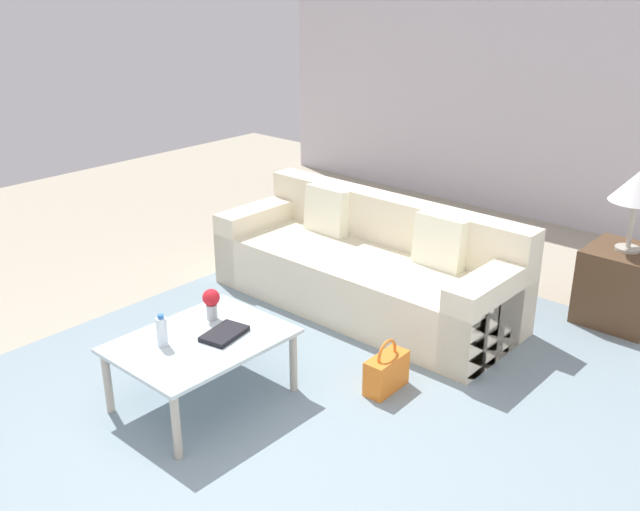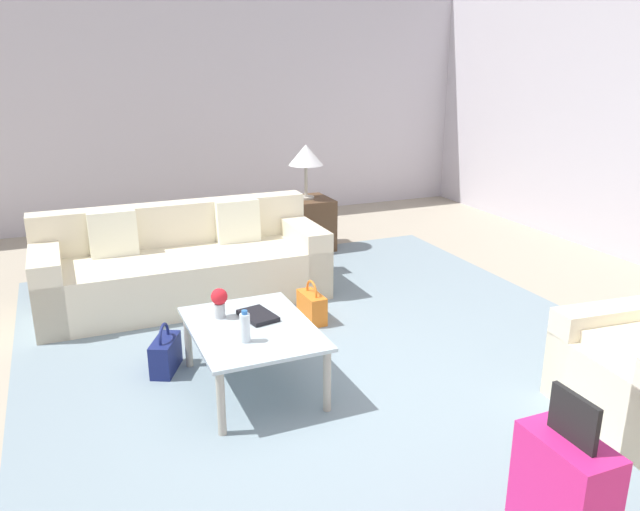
% 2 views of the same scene
% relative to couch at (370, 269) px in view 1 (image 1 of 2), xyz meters
% --- Properties ---
extents(ground_plane, '(12.00, 12.00, 0.00)m').
position_rel_couch_xyz_m(ground_plane, '(2.19, 0.60, -0.29)').
color(ground_plane, '#A89E89').
extents(wall_left, '(0.12, 8.00, 3.10)m').
position_rel_couch_xyz_m(wall_left, '(-2.87, 0.60, 1.26)').
color(wall_left, silver).
rests_on(wall_left, ground).
extents(area_rug, '(5.20, 4.40, 0.01)m').
position_rel_couch_xyz_m(area_rug, '(1.59, 0.80, -0.29)').
color(area_rug, gray).
rests_on(area_rug, ground).
extents(couch, '(0.94, 2.47, 0.83)m').
position_rel_couch_xyz_m(couch, '(0.00, 0.00, 0.00)').
color(couch, beige).
rests_on(couch, ground).
extents(coffee_table, '(1.02, 0.76, 0.44)m').
position_rel_couch_xyz_m(coffee_table, '(1.79, 0.10, 0.09)').
color(coffee_table, silver).
rests_on(coffee_table, ground).
extents(water_bottle, '(0.06, 0.06, 0.20)m').
position_rel_couch_xyz_m(water_bottle, '(1.99, 0.00, 0.24)').
color(water_bottle, silver).
rests_on(water_bottle, coffee_table).
extents(coffee_table_book, '(0.31, 0.23, 0.03)m').
position_rel_couch_xyz_m(coffee_table_book, '(1.67, 0.18, 0.16)').
color(coffee_table_book, black).
rests_on(coffee_table_book, coffee_table).
extents(flower_vase, '(0.11, 0.11, 0.21)m').
position_rel_couch_xyz_m(flower_vase, '(1.57, -0.05, 0.27)').
color(flower_vase, '#B2B7BC').
rests_on(flower_vase, coffee_table).
extents(side_table, '(0.53, 0.53, 0.58)m').
position_rel_couch_xyz_m(side_table, '(-1.01, 1.60, -0.00)').
color(side_table, '#513823').
rests_on(side_table, ground).
extents(table_lamp, '(0.38, 0.38, 0.60)m').
position_rel_couch_xyz_m(table_lamp, '(-1.01, 1.60, 0.76)').
color(table_lamp, '#ADA899').
rests_on(table_lamp, side_table).
extents(handbag_orange, '(0.32, 0.15, 0.36)m').
position_rel_couch_xyz_m(handbag_orange, '(0.94, 0.87, -0.16)').
color(handbag_orange, orange).
rests_on(handbag_orange, ground).
extents(handbag_navy, '(0.35, 0.27, 0.36)m').
position_rel_couch_xyz_m(handbag_navy, '(1.34, -0.39, -0.16)').
color(handbag_navy, navy).
rests_on(handbag_navy, ground).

